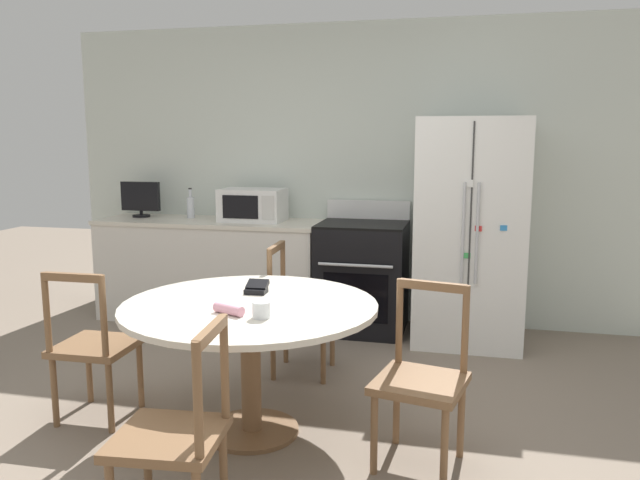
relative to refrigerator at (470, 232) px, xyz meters
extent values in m
plane|color=gray|center=(-1.04, -2.19, -0.89)|extent=(14.00, 14.00, 0.00)
cube|color=silver|center=(-1.04, 0.46, 0.41)|extent=(5.20, 0.10, 2.60)
cube|color=silver|center=(-2.24, 0.10, -0.45)|extent=(1.99, 0.62, 0.86)
cube|color=beige|center=(-2.24, 0.10, 0.00)|extent=(2.01, 0.64, 0.03)
cube|color=white|center=(0.00, 0.00, 0.00)|extent=(0.83, 0.77, 1.77)
cube|color=#333333|center=(0.00, -0.39, 0.00)|extent=(0.01, 0.01, 1.70)
cylinder|color=silver|center=(-0.05, -0.40, 0.04)|extent=(0.02, 0.02, 0.75)
cylinder|color=silver|center=(0.05, -0.40, 0.04)|extent=(0.02, 0.02, 0.75)
cube|color=#3FB259|center=(-0.02, -0.39, -0.12)|extent=(0.05, 0.01, 0.04)
cube|color=white|center=(-0.02, -0.39, 0.41)|extent=(0.07, 0.01, 0.05)
cube|color=red|center=(0.06, -0.39, 0.08)|extent=(0.05, 0.02, 0.04)
cube|color=#338CD8|center=(0.23, -0.39, 0.09)|extent=(0.05, 0.02, 0.04)
cube|color=black|center=(-0.87, 0.07, -0.44)|extent=(0.72, 0.64, 0.90)
cube|color=black|center=(-0.87, -0.26, -0.53)|extent=(0.52, 0.01, 0.40)
cylinder|color=silver|center=(-0.87, -0.28, -0.26)|extent=(0.59, 0.02, 0.02)
cube|color=black|center=(-0.87, 0.07, 0.02)|extent=(0.72, 0.64, 0.02)
cube|color=white|center=(-0.87, 0.36, 0.11)|extent=(0.72, 0.06, 0.16)
cube|color=white|center=(-1.85, 0.12, 0.15)|extent=(0.55, 0.35, 0.28)
cube|color=black|center=(-1.90, -0.07, 0.15)|extent=(0.32, 0.01, 0.20)
cube|color=silver|center=(-1.65, -0.07, 0.15)|extent=(0.11, 0.01, 0.20)
cylinder|color=black|center=(-2.94, 0.14, 0.02)|extent=(0.16, 0.16, 0.02)
cylinder|color=black|center=(-2.94, 0.14, 0.05)|extent=(0.03, 0.03, 0.04)
cube|color=black|center=(-2.94, 0.14, 0.21)|extent=(0.37, 0.05, 0.26)
cylinder|color=silver|center=(-2.47, 0.19, 0.11)|extent=(0.07, 0.07, 0.19)
cylinder|color=silver|center=(-2.47, 0.19, 0.24)|extent=(0.03, 0.03, 0.07)
cylinder|color=#262626|center=(-2.47, 0.19, 0.28)|extent=(0.03, 0.03, 0.01)
cylinder|color=beige|center=(-1.15, -1.94, -0.16)|extent=(1.38, 1.38, 0.03)
cylinder|color=brown|center=(-1.15, -1.94, -0.52)|extent=(0.11, 0.11, 0.68)
cylinder|color=brown|center=(-1.15, -1.94, -0.87)|extent=(0.52, 0.52, 0.03)
cube|color=brown|center=(-0.22, -2.08, -0.46)|extent=(0.50, 0.50, 0.04)
cylinder|color=brown|center=(-0.09, -2.28, -0.68)|extent=(0.04, 0.04, 0.41)
cylinder|color=brown|center=(-0.43, -2.21, -0.68)|extent=(0.04, 0.04, 0.41)
cylinder|color=brown|center=(-0.02, -1.94, -0.68)|extent=(0.04, 0.04, 0.41)
cylinder|color=brown|center=(-0.35, -1.87, -0.68)|extent=(0.04, 0.04, 0.41)
cylinder|color=brown|center=(-0.01, -1.93, -0.21)|extent=(0.04, 0.04, 0.45)
cylinder|color=brown|center=(-0.35, -1.86, -0.21)|extent=(0.04, 0.04, 0.45)
cube|color=brown|center=(-0.18, -1.89, -0.01)|extent=(0.34, 0.11, 0.04)
cube|color=brown|center=(-1.16, -2.88, -0.46)|extent=(0.46, 0.46, 0.04)
cylinder|color=brown|center=(-1.35, -2.72, -0.68)|extent=(0.04, 0.04, 0.41)
cylinder|color=brown|center=(-1.01, -2.69, -0.68)|extent=(0.04, 0.04, 0.41)
cylinder|color=brown|center=(-0.96, -3.03, -0.21)|extent=(0.04, 0.04, 0.45)
cylinder|color=brown|center=(-0.99, -2.69, -0.21)|extent=(0.04, 0.04, 0.45)
cube|color=brown|center=(-0.98, -2.86, -0.01)|extent=(0.07, 0.35, 0.04)
cube|color=brown|center=(-2.09, -1.95, -0.46)|extent=(0.43, 0.43, 0.04)
cylinder|color=brown|center=(-2.26, -1.78, -0.68)|extent=(0.04, 0.04, 0.41)
cylinder|color=brown|center=(-1.92, -1.78, -0.68)|extent=(0.04, 0.04, 0.41)
cylinder|color=brown|center=(-2.25, -2.13, -0.68)|extent=(0.04, 0.04, 0.41)
cylinder|color=brown|center=(-1.91, -2.12, -0.68)|extent=(0.04, 0.04, 0.41)
cylinder|color=brown|center=(-2.25, -2.15, -0.21)|extent=(0.04, 0.04, 0.45)
cylinder|color=brown|center=(-1.91, -2.14, -0.21)|extent=(0.04, 0.04, 0.45)
cube|color=brown|center=(-2.08, -2.14, -0.01)|extent=(0.35, 0.04, 0.04)
cube|color=brown|center=(-1.10, -1.00, -0.46)|extent=(0.43, 0.43, 0.04)
cylinder|color=brown|center=(-0.93, -0.83, -0.68)|extent=(0.04, 0.04, 0.41)
cylinder|color=brown|center=(-0.92, -1.17, -0.68)|extent=(0.04, 0.04, 0.41)
cylinder|color=brown|center=(-1.28, -0.84, -0.68)|extent=(0.04, 0.04, 0.41)
cylinder|color=brown|center=(-1.26, -1.18, -0.68)|extent=(0.04, 0.04, 0.41)
cylinder|color=brown|center=(-1.29, -0.84, -0.21)|extent=(0.04, 0.04, 0.45)
cylinder|color=brown|center=(-1.28, -1.18, -0.21)|extent=(0.04, 0.04, 0.45)
cube|color=brown|center=(-1.29, -1.01, -0.01)|extent=(0.05, 0.35, 0.04)
cylinder|color=silver|center=(-1.00, -2.18, -0.11)|extent=(0.09, 0.09, 0.08)
cylinder|color=#4C8C59|center=(-1.00, -2.18, -0.12)|extent=(0.08, 0.08, 0.04)
cylinder|color=pink|center=(-1.18, -2.16, -0.12)|extent=(0.18, 0.12, 0.05)
cube|color=black|center=(-1.19, -1.73, -0.13)|extent=(0.12, 0.10, 0.03)
cube|color=black|center=(-1.19, -1.70, -0.11)|extent=(0.12, 0.11, 0.06)
camera|label=1|loc=(-0.03, -5.02, 0.74)|focal=35.00mm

